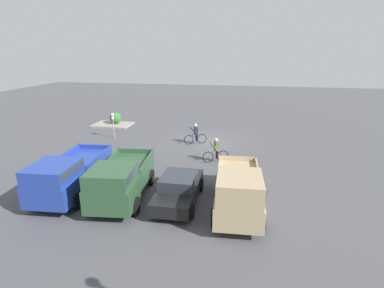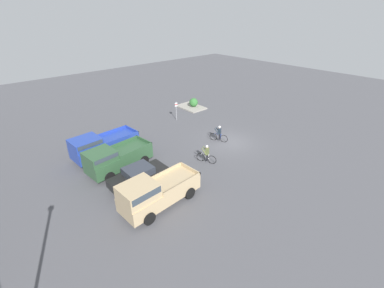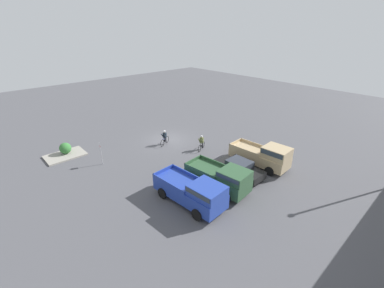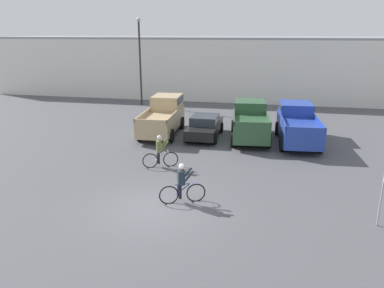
{
  "view_description": "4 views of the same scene",
  "coord_description": "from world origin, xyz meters",
  "px_view_note": "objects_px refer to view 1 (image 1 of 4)",
  "views": [
    {
      "loc": [
        -2.96,
        22.76,
        7.04
      ],
      "look_at": [
        0.44,
        4.55,
        1.2
      ],
      "focal_mm": 28.0,
      "sensor_mm": 36.0,
      "label": 1
    },
    {
      "loc": [
        -13.95,
        17.45,
        11.33
      ],
      "look_at": [
        0.44,
        4.55,
        1.2
      ],
      "focal_mm": 24.0,
      "sensor_mm": 36.0,
      "label": 2
    },
    {
      "loc": [
        15.81,
        21.36,
        11.69
      ],
      "look_at": [
        0.44,
        4.55,
        1.2
      ],
      "focal_mm": 24.0,
      "sensor_mm": 36.0,
      "label": 3
    },
    {
      "loc": [
        4.06,
        -12.21,
        6.39
      ],
      "look_at": [
        0.44,
        4.55,
        1.2
      ],
      "focal_mm": 35.0,
      "sensor_mm": 36.0,
      "label": 4
    }
  ],
  "objects_px": {
    "pickup_truck_0": "(238,190)",
    "pickup_truck_2": "(69,174)",
    "pickup_truck_1": "(121,179)",
    "shrub": "(115,118)",
    "cyclist_1": "(216,150)",
    "sedan_0": "(179,188)",
    "fire_lane_sign": "(113,123)",
    "cyclist_0": "(196,134)"
  },
  "relations": [
    {
      "from": "sedan_0",
      "to": "fire_lane_sign",
      "type": "xyz_separation_m",
      "value": [
        7.79,
        -9.74,
        0.62
      ]
    },
    {
      "from": "pickup_truck_1",
      "to": "shrub",
      "type": "height_order",
      "value": "pickup_truck_1"
    },
    {
      "from": "pickup_truck_1",
      "to": "cyclist_1",
      "type": "distance_m",
      "value": 7.29
    },
    {
      "from": "pickup_truck_1",
      "to": "cyclist_1",
      "type": "xyz_separation_m",
      "value": [
        -3.92,
        -6.14,
        -0.33
      ]
    },
    {
      "from": "pickup_truck_0",
      "to": "pickup_truck_1",
      "type": "height_order",
      "value": "pickup_truck_0"
    },
    {
      "from": "fire_lane_sign",
      "to": "shrub",
      "type": "xyz_separation_m",
      "value": [
        1.8,
        -4.3,
        -0.62
      ]
    },
    {
      "from": "fire_lane_sign",
      "to": "shrub",
      "type": "bearing_deg",
      "value": -67.3
    },
    {
      "from": "shrub",
      "to": "pickup_truck_1",
      "type": "bearing_deg",
      "value": 115.33
    },
    {
      "from": "cyclist_1",
      "to": "cyclist_0",
      "type": "bearing_deg",
      "value": -61.39
    },
    {
      "from": "pickup_truck_1",
      "to": "cyclist_0",
      "type": "relative_size",
      "value": 3.14
    },
    {
      "from": "pickup_truck_0",
      "to": "fire_lane_sign",
      "type": "bearing_deg",
      "value": -44.15
    },
    {
      "from": "fire_lane_sign",
      "to": "sedan_0",
      "type": "bearing_deg",
      "value": 128.64
    },
    {
      "from": "cyclist_0",
      "to": "cyclist_1",
      "type": "bearing_deg",
      "value": 118.61
    },
    {
      "from": "pickup_truck_0",
      "to": "fire_lane_sign",
      "type": "xyz_separation_m",
      "value": [
        10.62,
        -10.31,
        0.16
      ]
    },
    {
      "from": "pickup_truck_0",
      "to": "cyclist_0",
      "type": "height_order",
      "value": "pickup_truck_0"
    },
    {
      "from": "pickup_truck_0",
      "to": "pickup_truck_2",
      "type": "xyz_separation_m",
      "value": [
        8.4,
        -0.3,
        -0.05
      ]
    },
    {
      "from": "pickup_truck_0",
      "to": "shrub",
      "type": "distance_m",
      "value": 19.18
    },
    {
      "from": "sedan_0",
      "to": "cyclist_0",
      "type": "relative_size",
      "value": 2.54
    },
    {
      "from": "pickup_truck_0",
      "to": "sedan_0",
      "type": "height_order",
      "value": "pickup_truck_0"
    },
    {
      "from": "sedan_0",
      "to": "fire_lane_sign",
      "type": "relative_size",
      "value": 1.97
    },
    {
      "from": "pickup_truck_2",
      "to": "cyclist_0",
      "type": "height_order",
      "value": "pickup_truck_2"
    },
    {
      "from": "sedan_0",
      "to": "cyclist_1",
      "type": "relative_size",
      "value": 2.63
    },
    {
      "from": "pickup_truck_2",
      "to": "fire_lane_sign",
      "type": "height_order",
      "value": "fire_lane_sign"
    },
    {
      "from": "cyclist_1",
      "to": "shrub",
      "type": "distance_m",
      "value": 13.57
    },
    {
      "from": "pickup_truck_1",
      "to": "fire_lane_sign",
      "type": "height_order",
      "value": "fire_lane_sign"
    },
    {
      "from": "sedan_0",
      "to": "fire_lane_sign",
      "type": "bearing_deg",
      "value": -51.36
    },
    {
      "from": "fire_lane_sign",
      "to": "cyclist_0",
      "type": "bearing_deg",
      "value": 177.21
    },
    {
      "from": "pickup_truck_0",
      "to": "pickup_truck_1",
      "type": "relative_size",
      "value": 1.04
    },
    {
      "from": "pickup_truck_1",
      "to": "sedan_0",
      "type": "bearing_deg",
      "value": -172.28
    },
    {
      "from": "pickup_truck_2",
      "to": "shrub",
      "type": "height_order",
      "value": "pickup_truck_2"
    },
    {
      "from": "fire_lane_sign",
      "to": "cyclist_1",
      "type": "bearing_deg",
      "value": 156.02
    },
    {
      "from": "cyclist_0",
      "to": "fire_lane_sign",
      "type": "distance_m",
      "value": 6.99
    },
    {
      "from": "pickup_truck_0",
      "to": "pickup_truck_2",
      "type": "height_order",
      "value": "pickup_truck_0"
    },
    {
      "from": "cyclist_0",
      "to": "cyclist_1",
      "type": "relative_size",
      "value": 1.03
    },
    {
      "from": "pickup_truck_0",
      "to": "pickup_truck_2",
      "type": "distance_m",
      "value": 8.4
    },
    {
      "from": "pickup_truck_1",
      "to": "fire_lane_sign",
      "type": "distance_m",
      "value": 11.3
    },
    {
      "from": "pickup_truck_0",
      "to": "sedan_0",
      "type": "xyz_separation_m",
      "value": [
        2.83,
        -0.56,
        -0.46
      ]
    },
    {
      "from": "pickup_truck_2",
      "to": "cyclist_1",
      "type": "distance_m",
      "value": 9.04
    },
    {
      "from": "fire_lane_sign",
      "to": "shrub",
      "type": "relative_size",
      "value": 1.96
    },
    {
      "from": "pickup_truck_0",
      "to": "fire_lane_sign",
      "type": "distance_m",
      "value": 14.8
    },
    {
      "from": "cyclist_0",
      "to": "fire_lane_sign",
      "type": "height_order",
      "value": "fire_lane_sign"
    },
    {
      "from": "pickup_truck_0",
      "to": "sedan_0",
      "type": "bearing_deg",
      "value": -11.27
    }
  ]
}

